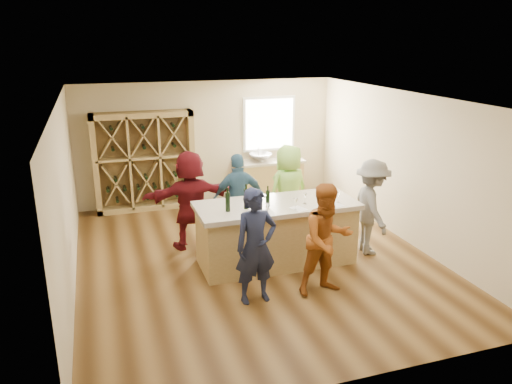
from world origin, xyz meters
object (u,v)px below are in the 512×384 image
object	(u,v)px
wine_bottle_e	(268,199)
person_near_left	(256,246)
wine_bottle_d	(260,202)
sink	(261,157)
person_near_right	(327,240)
person_far_mid	(239,199)
wine_rack	(144,162)
wine_bottle_c	(246,199)
person_far_right	(288,191)
person_far_left	(191,200)
person_server	(371,207)
tasting_counter_base	(276,235)
wine_bottle_a	(228,202)

from	to	relation	value
wine_bottle_e	person_near_left	bearing A→B (deg)	-117.98
wine_bottle_d	sink	bearing A→B (deg)	71.27
sink	person_near_right	bearing A→B (deg)	-96.62
wine_bottle_d	person_near_left	bearing A→B (deg)	-112.46
sink	wine_bottle_e	distance (m)	3.79
person_far_mid	person_near_left	bearing A→B (deg)	81.79
wine_rack	person_near_left	bearing A→B (deg)	-77.20
wine_bottle_c	wine_bottle_d	size ratio (longest dim) A/B	1.24
person_far_right	person_far_left	distance (m)	1.91
sink	wine_bottle_c	bearing A→B (deg)	-112.12
wine_bottle_c	person_far_mid	xyz separation A→B (m)	(0.22, 1.19, -0.39)
person_server	person_far_mid	xyz separation A→B (m)	(-2.10, 1.21, -0.00)
person_far_left	wine_rack	bearing A→B (deg)	-79.26
tasting_counter_base	person_server	world-z (taller)	person_server
person_near_left	person_near_right	size ratio (longest dim) A/B	1.00
wine_bottle_a	wine_bottle_e	bearing A→B (deg)	0.30
sink	person_near_right	distance (m)	4.75
sink	person_far_right	world-z (taller)	person_far_right
tasting_counter_base	person_far_mid	world-z (taller)	person_far_mid
person_near_right	person_far_right	distance (m)	2.38
person_server	person_far_mid	bearing A→B (deg)	69.84
wine_bottle_a	sink	bearing A→B (deg)	63.88
wine_bottle_c	wine_bottle_d	xyz separation A→B (m)	(0.19, -0.15, -0.03)
tasting_counter_base	person_far_right	size ratio (longest dim) A/B	1.44
wine_rack	person_far_left	size ratio (longest dim) A/B	1.20
wine_bottle_e	person_server	bearing A→B (deg)	0.33
person_server	person_far_mid	distance (m)	2.42
wine_bottle_e	tasting_counter_base	bearing A→B (deg)	31.98
person_near_left	person_far_left	world-z (taller)	person_far_left
sink	person_server	distance (m)	3.71
sink	tasting_counter_base	distance (m)	3.64
wine_bottle_e	person_near_right	xyz separation A→B (m)	(0.55, -1.10, -0.35)
person_near_right	person_server	world-z (taller)	person_near_right
tasting_counter_base	person_near_right	bearing A→B (deg)	-74.07
wine_bottle_d	person_far_left	xyz separation A→B (m)	(-0.88, 1.38, -0.30)
wine_rack	person_far_left	bearing A→B (deg)	-77.11
wine_rack	person_near_left	distance (m)	4.82
wine_bottle_a	person_far_mid	bearing A→B (deg)	66.39
person_near_left	person_server	xyz separation A→B (m)	(2.49, 1.01, -0.01)
person_server	person_far_mid	size ratio (longest dim) A/B	1.00
wine_bottle_d	wine_bottle_c	bearing A→B (deg)	141.94
sink	wine_bottle_d	xyz separation A→B (m)	(-1.27, -3.74, 0.20)
wine_bottle_d	person_server	bearing A→B (deg)	3.45
wine_bottle_c	person_far_left	world-z (taller)	person_far_left
tasting_counter_base	sink	bearing A→B (deg)	75.60
person_near_right	person_far_right	size ratio (longest dim) A/B	0.96
sink	tasting_counter_base	bearing A→B (deg)	-104.40
wine_bottle_c	person_far_mid	distance (m)	1.27
wine_bottle_e	person_far_left	world-z (taller)	person_far_left
person_far_mid	person_far_right	world-z (taller)	person_far_right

